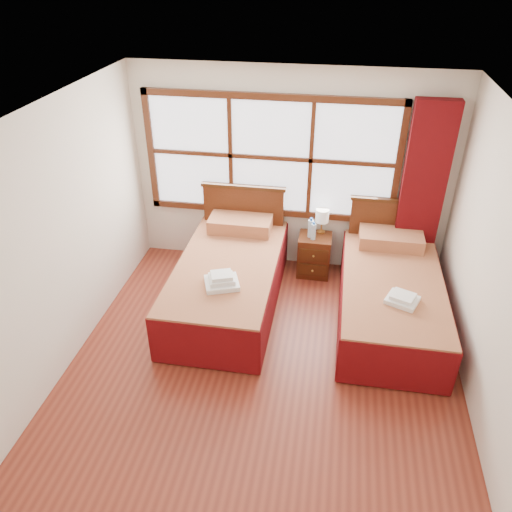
# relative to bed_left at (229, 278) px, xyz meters

# --- Properties ---
(floor) EXTENTS (4.50, 4.50, 0.00)m
(floor) POSITION_rel_bed_left_xyz_m (0.58, -1.20, -0.34)
(floor) COLOR maroon
(floor) RESTS_ON ground
(ceiling) EXTENTS (4.50, 4.50, 0.00)m
(ceiling) POSITION_rel_bed_left_xyz_m (0.58, -1.20, 2.26)
(ceiling) COLOR white
(ceiling) RESTS_ON wall_back
(wall_back) EXTENTS (4.00, 0.00, 4.00)m
(wall_back) POSITION_rel_bed_left_xyz_m (0.58, 1.05, 0.96)
(wall_back) COLOR silver
(wall_back) RESTS_ON floor
(wall_left) EXTENTS (0.00, 4.50, 4.50)m
(wall_left) POSITION_rel_bed_left_xyz_m (-1.42, -1.20, 0.96)
(wall_left) COLOR silver
(wall_left) RESTS_ON floor
(wall_right) EXTENTS (0.00, 4.50, 4.50)m
(wall_right) POSITION_rel_bed_left_xyz_m (2.58, -1.20, 0.96)
(wall_right) COLOR silver
(wall_right) RESTS_ON floor
(window) EXTENTS (3.16, 0.06, 1.56)m
(window) POSITION_rel_bed_left_xyz_m (0.33, 1.02, 1.16)
(window) COLOR white
(window) RESTS_ON wall_back
(curtain) EXTENTS (0.50, 0.16, 2.30)m
(curtain) POSITION_rel_bed_left_xyz_m (2.18, 0.91, 0.83)
(curtain) COLOR #5B090C
(curtain) RESTS_ON wall_back
(bed_left) EXTENTS (1.16, 2.25, 1.13)m
(bed_left) POSITION_rel_bed_left_xyz_m (0.00, 0.00, 0.00)
(bed_left) COLOR #3E200C
(bed_left) RESTS_ON floor
(bed_right) EXTENTS (1.12, 2.17, 1.09)m
(bed_right) POSITION_rel_bed_left_xyz_m (1.88, 0.00, -0.01)
(bed_right) COLOR #3E200C
(bed_right) RESTS_ON floor
(nightstand) EXTENTS (0.42, 0.42, 0.56)m
(nightstand) POSITION_rel_bed_left_xyz_m (0.96, 0.80, -0.07)
(nightstand) COLOR #4B2210
(nightstand) RESTS_ON floor
(towels_left) EXTENTS (0.44, 0.42, 0.15)m
(towels_left) POSITION_rel_bed_left_xyz_m (0.04, -0.52, 0.32)
(towels_left) COLOR white
(towels_left) RESTS_ON bed_left
(towels_right) EXTENTS (0.39, 0.37, 0.09)m
(towels_right) POSITION_rel_bed_left_xyz_m (1.94, -0.46, 0.28)
(towels_right) COLOR white
(towels_right) RESTS_ON bed_right
(lamp) EXTENTS (0.17, 0.17, 0.33)m
(lamp) POSITION_rel_bed_left_xyz_m (1.02, 0.92, 0.45)
(lamp) COLOR #C5883F
(lamp) RESTS_ON nightstand
(bottle_near) EXTENTS (0.07, 0.07, 0.27)m
(bottle_near) POSITION_rel_bed_left_xyz_m (0.90, 0.79, 0.33)
(bottle_near) COLOR silver
(bottle_near) RESTS_ON nightstand
(bottle_far) EXTENTS (0.06, 0.06, 0.24)m
(bottle_far) POSITION_rel_bed_left_xyz_m (0.93, 0.73, 0.32)
(bottle_far) COLOR silver
(bottle_far) RESTS_ON nightstand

